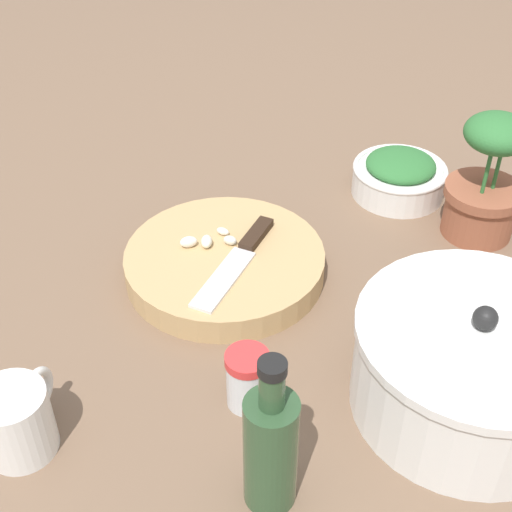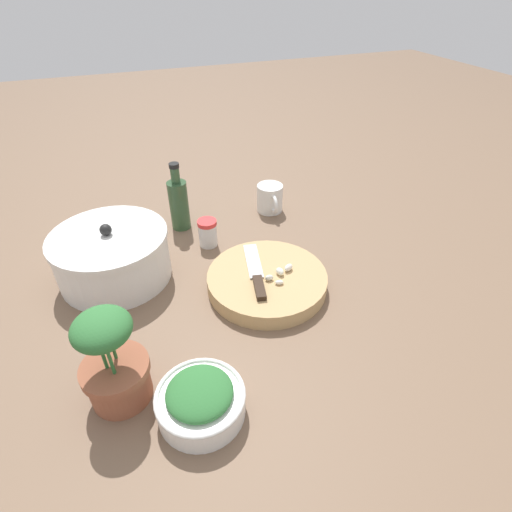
{
  "view_description": "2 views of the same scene",
  "coord_description": "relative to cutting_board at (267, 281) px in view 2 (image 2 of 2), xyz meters",
  "views": [
    {
      "loc": [
        0.75,
        0.16,
        0.67
      ],
      "look_at": [
        -0.02,
        -0.01,
        0.05
      ],
      "focal_mm": 50.0,
      "sensor_mm": 36.0,
      "label": 1
    },
    {
      "loc": [
        -0.71,
        0.23,
        0.65
      ],
      "look_at": [
        0.01,
        -0.04,
        0.07
      ],
      "focal_mm": 28.0,
      "sensor_mm": 36.0,
      "label": 2
    }
  ],
  "objects": [
    {
      "name": "ground_plane",
      "position": [
        0.03,
        0.06,
        -0.02
      ],
      "size": [
        5.0,
        5.0,
        0.0
      ],
      "primitive_type": "plane",
      "color": "brown"
    },
    {
      "name": "cutting_board",
      "position": [
        0.0,
        0.0,
        0.0
      ],
      "size": [
        0.29,
        0.29,
        0.04
      ],
      "color": "tan",
      "rests_on": "ground_plane"
    },
    {
      "name": "chef_knife",
      "position": [
        0.01,
        0.03,
        0.02
      ],
      "size": [
        0.22,
        0.08,
        0.01
      ],
      "rotation": [
        0.0,
        0.0,
        4.49
      ],
      "color": "black",
      "rests_on": "cutting_board"
    },
    {
      "name": "garlic_cloves",
      "position": [
        -0.01,
        -0.03,
        0.03
      ],
      "size": [
        0.06,
        0.08,
        0.02
      ],
      "color": "silver",
      "rests_on": "cutting_board"
    },
    {
      "name": "herb_bowl",
      "position": [
        -0.27,
        0.24,
        0.02
      ],
      "size": [
        0.16,
        0.16,
        0.07
      ],
      "color": "silver",
      "rests_on": "ground_plane"
    },
    {
      "name": "spice_jar",
      "position": [
        0.23,
        0.08,
        0.02
      ],
      "size": [
        0.05,
        0.05,
        0.08
      ],
      "color": "silver",
      "rests_on": "ground_plane"
    },
    {
      "name": "coffee_mug",
      "position": [
        0.34,
        -0.15,
        0.02
      ],
      "size": [
        0.11,
        0.08,
        0.09
      ],
      "color": "silver",
      "rests_on": "ground_plane"
    },
    {
      "name": "oil_bottle",
      "position": [
        0.35,
        0.14,
        0.06
      ],
      "size": [
        0.06,
        0.06,
        0.2
      ],
      "color": "#2D4C2D",
      "rests_on": "ground_plane"
    },
    {
      "name": "stock_pot",
      "position": [
        0.18,
        0.34,
        0.04
      ],
      "size": [
        0.28,
        0.28,
        0.15
      ],
      "color": "silver",
      "rests_on": "ground_plane"
    },
    {
      "name": "potted_herb",
      "position": [
        -0.19,
        0.36,
        0.07
      ],
      "size": [
        0.12,
        0.12,
        0.2
      ],
      "color": "#935138",
      "rests_on": "ground_plane"
    }
  ]
}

